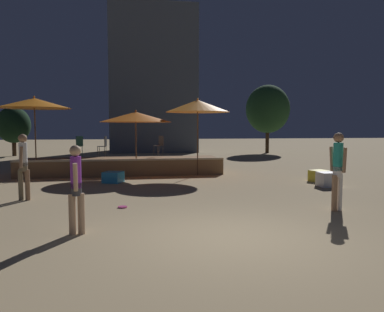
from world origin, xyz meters
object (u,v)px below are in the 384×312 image
at_px(patio_umbrella_1, 136,117).
at_px(frisbee_disc, 123,207).
at_px(cube_seat_0, 327,179).
at_px(cube_seat_1, 113,177).
at_px(person_1, 76,187).
at_px(person_2, 23,164).
at_px(background_tree_0, 268,109).
at_px(bistro_chair_2, 78,144).
at_px(patio_umbrella_0, 198,106).
at_px(cube_seat_2, 320,176).
at_px(patio_umbrella_2, 34,103).
at_px(bistro_chair_0, 160,143).
at_px(bistro_chair_1, 104,144).
at_px(person_0, 338,167).
at_px(background_tree_1, 13,125).

bearing_deg(patio_umbrella_1, frisbee_disc, -94.36).
relative_size(cube_seat_0, cube_seat_1, 0.71).
relative_size(person_1, person_2, 0.92).
bearing_deg(background_tree_0, bistro_chair_2, -139.37).
bearing_deg(background_tree_0, frisbee_disc, -120.35).
xyz_separation_m(patio_umbrella_0, cube_seat_2, (4.13, -2.61, -2.69)).
bearing_deg(frisbee_disc, patio_umbrella_2, 119.06).
bearing_deg(bistro_chair_0, patio_umbrella_0, 4.72).
xyz_separation_m(bistro_chair_1, background_tree_0, (12.02, 11.52, 2.20)).
bearing_deg(person_1, cube_seat_2, -149.38).
relative_size(person_0, bistro_chair_2, 2.09).
bearing_deg(person_1, patio_umbrella_0, -119.62).
bearing_deg(bistro_chair_0, patio_umbrella_1, -69.64).
bearing_deg(person_1, cube_seat_1, -98.16).
height_order(cube_seat_0, bistro_chair_2, bistro_chair_2).
bearing_deg(frisbee_disc, cube_seat_0, 18.29).
xyz_separation_m(patio_umbrella_2, background_tree_0, (14.58, 12.80, 0.51)).
bearing_deg(cube_seat_2, frisbee_disc, -154.58).
height_order(bistro_chair_0, bistro_chair_2, same).
xyz_separation_m(cube_seat_2, bistro_chair_1, (-8.07, 4.08, 1.06)).
relative_size(patio_umbrella_2, person_2, 1.77).
relative_size(patio_umbrella_1, bistro_chair_2, 3.33).
xyz_separation_m(cube_seat_0, background_tree_0, (4.30, 16.75, 3.23)).
distance_m(cube_seat_2, frisbee_disc, 7.94).
height_order(person_0, person_2, person_0).
distance_m(patio_umbrella_0, person_0, 7.76).
bearing_deg(patio_umbrella_0, cube_seat_0, -44.81).
relative_size(cube_seat_0, bistro_chair_2, 0.65).
bearing_deg(patio_umbrella_0, cube_seat_1, -155.51).
distance_m(patio_umbrella_0, bistro_chair_1, 4.50).
xyz_separation_m(patio_umbrella_2, cube_seat_0, (10.28, -3.95, -2.72)).
height_order(patio_umbrella_2, background_tree_0, background_tree_0).
xyz_separation_m(patio_umbrella_1, cube_seat_1, (-0.88, -1.94, -2.24)).
distance_m(cube_seat_0, person_1, 8.88).
bearing_deg(person_2, person_0, -16.18).
relative_size(frisbee_disc, background_tree_0, 0.04).
bearing_deg(bistro_chair_2, background_tree_0, 176.42).
relative_size(patio_umbrella_1, cube_seat_1, 3.65).
relative_size(person_0, background_tree_0, 0.35).
bearing_deg(person_0, person_1, -11.49).
bearing_deg(frisbee_disc, cube_seat_2, 25.42).
distance_m(bistro_chair_0, bistro_chair_1, 2.54).
bearing_deg(cube_seat_1, bistro_chair_0, 59.72).
height_order(cube_seat_1, bistro_chair_1, bistro_chair_1).
xyz_separation_m(patio_umbrella_0, patio_umbrella_1, (-2.55, 0.38, -0.46)).
xyz_separation_m(bistro_chair_1, frisbee_disc, (0.90, -7.49, -1.26)).
bearing_deg(background_tree_1, cube_seat_2, -45.88).
height_order(patio_umbrella_2, frisbee_disc, patio_umbrella_2).
height_order(cube_seat_1, bistro_chair_0, bistro_chair_0).
distance_m(patio_umbrella_2, bistro_chair_2, 2.69).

